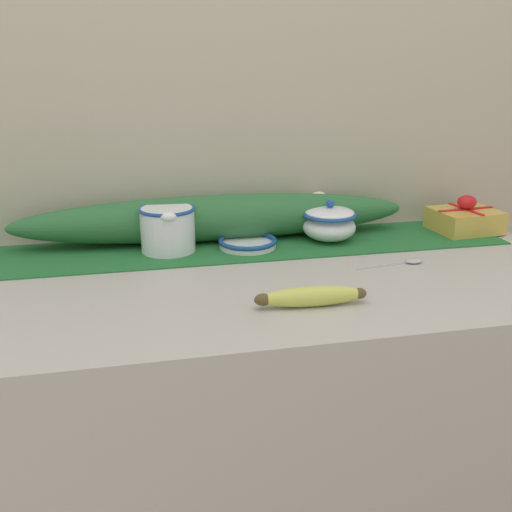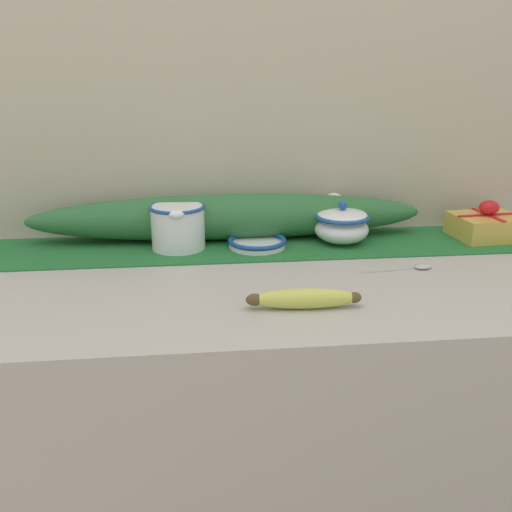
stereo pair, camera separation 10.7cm
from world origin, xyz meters
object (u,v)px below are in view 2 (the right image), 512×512
object	(u,v)px
spoon	(418,266)
cream_pitcher	(178,225)
banana	(304,299)
gift_box	(487,225)
sugar_bowl	(342,225)
small_dish	(257,243)

from	to	relation	value
spoon	cream_pitcher	bearing A→B (deg)	151.40
banana	gift_box	bearing A→B (deg)	35.11
cream_pitcher	banana	distance (m)	0.41
sugar_bowl	small_dish	bearing A→B (deg)	-176.37
spoon	gift_box	distance (m)	0.30
gift_box	sugar_bowl	bearing A→B (deg)	-179.38
gift_box	cream_pitcher	bearing A→B (deg)	-179.76
cream_pitcher	banana	world-z (taller)	cream_pitcher
spoon	sugar_bowl	bearing A→B (deg)	113.89
gift_box	banana	bearing A→B (deg)	-144.89
cream_pitcher	gift_box	size ratio (longest dim) A/B	0.89
small_dish	cream_pitcher	bearing A→B (deg)	175.70
sugar_bowl	gift_box	distance (m)	0.35
sugar_bowl	banana	size ratio (longest dim) A/B	0.63
cream_pitcher	gift_box	world-z (taller)	cream_pitcher
small_dish	gift_box	xyz separation A→B (m)	(0.55, 0.02, 0.02)
cream_pitcher	spoon	bearing A→B (deg)	-20.71
banana	spoon	bearing A→B (deg)	32.48
cream_pitcher	sugar_bowl	xyz separation A→B (m)	(0.37, -0.00, -0.01)
small_dish	sugar_bowl	bearing A→B (deg)	3.63
cream_pitcher	gift_box	distance (m)	0.72
small_dish	gift_box	bearing A→B (deg)	1.70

